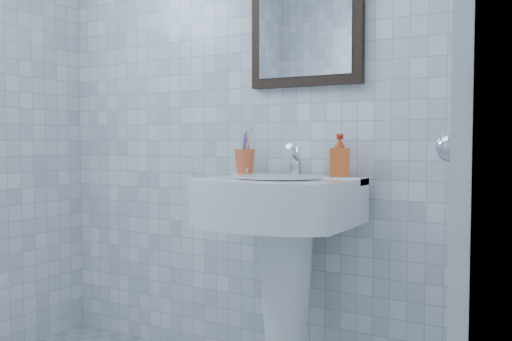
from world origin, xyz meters
The scene contains 9 objects.
wall_back centered at (0.00, 1.20, 1.25)m, with size 2.20×0.02×2.50m, color white.
washbasin centered at (0.26, 0.99, 0.59)m, with size 0.57×0.42×0.88m.
faucet centered at (0.26, 1.09, 0.92)m, with size 0.05×0.11×0.13m.
toothbrush_cup centered at (0.02, 1.09, 0.93)m, with size 0.09×0.09×0.10m, color #EB5F2F, non-canonical shape.
soap_dispenser centered at (0.44, 1.11, 0.96)m, with size 0.08×0.08×0.17m, color red.
wall_mirror centered at (0.26, 1.18, 1.55)m, with size 0.50×0.04×0.62m.
bathroom_door centered at (1.08, 0.55, 1.00)m, with size 0.04×0.80×2.00m, color silver.
towel_ring centered at (1.06, 0.70, 1.05)m, with size 0.18×0.18×0.01m, color silver.
hand_towel centered at (1.04, 0.70, 0.87)m, with size 0.03×0.16×0.38m, color white.
Camera 1 is at (1.29, -0.97, 1.01)m, focal length 40.00 mm.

